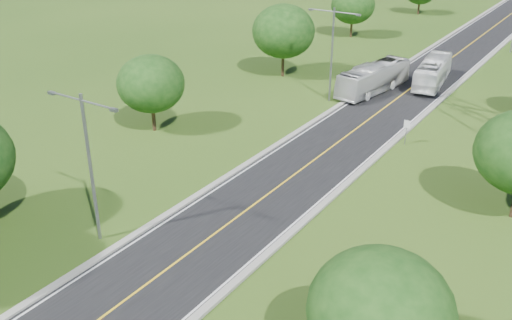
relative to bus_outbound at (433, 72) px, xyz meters
The scene contains 13 objects.
ground 3.91m from the bus_outbound, 114.84° to the left, with size 260.00×260.00×0.00m, color #284A14.
road 9.49m from the bus_outbound, 99.21° to the left, with size 8.00×150.00×0.06m, color black.
curb_left 10.98m from the bus_outbound, 121.89° to the left, with size 0.50×150.00×0.22m, color gray.
curb_right 9.75m from the bus_outbound, 73.41° to the left, with size 0.50×150.00×0.22m, color gray.
speed_limit_sign 19.14m from the bus_outbound, 78.85° to the right, with size 0.55×0.09×2.40m.
streetlight_near_left 45.59m from the bus_outbound, 99.51° to the right, with size 5.90×0.25×10.00m.
streetlight_mid_left 14.61m from the bus_outbound, 122.52° to the right, with size 5.90×0.25×10.00m.
tree_lb 33.80m from the bus_outbound, 121.31° to the right, with size 6.30×6.30×7.33m.
tree_lc 18.27m from the bus_outbound, 157.71° to the right, with size 7.56×7.56×8.79m.
tree_ld 25.51m from the bus_outbound, 137.02° to the left, with size 6.72×6.72×7.82m.
tree_ra 48.50m from the bus_outbound, 75.03° to the right, with size 6.30×6.30×7.33m.
bus_outbound is the anchor object (origin of this frame).
bus_inbound 7.99m from the bus_outbound, 126.02° to the right, with size 2.72×11.64×3.24m, color silver.
Camera 1 is at (20.19, -8.76, 20.68)m, focal length 40.00 mm.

